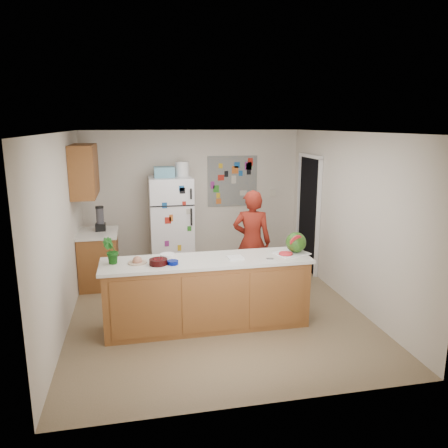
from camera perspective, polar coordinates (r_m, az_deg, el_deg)
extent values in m
cube|color=brown|center=(6.42, -1.13, -11.11)|extent=(4.00, 4.50, 0.02)
cube|color=beige|center=(8.21, -4.05, 3.40)|extent=(4.00, 0.02, 2.50)
cube|color=beige|center=(6.00, -20.42, -0.95)|extent=(0.02, 4.50, 2.50)
cube|color=beige|center=(6.67, 16.05, 0.70)|extent=(0.02, 4.50, 2.50)
cube|color=white|center=(5.86, -1.25, 11.99)|extent=(4.00, 4.50, 0.02)
cube|color=black|center=(7.99, 11.03, 1.25)|extent=(0.03, 0.85, 2.04)
cube|color=brown|center=(5.76, -2.22, -9.17)|extent=(2.60, 0.62, 0.88)
cube|color=silver|center=(5.60, -2.26, -4.81)|extent=(2.68, 0.70, 0.04)
cube|color=brown|center=(7.47, -15.99, -4.52)|extent=(0.60, 0.80, 0.86)
cube|color=silver|center=(7.35, -16.21, -1.17)|extent=(0.64, 0.84, 0.04)
cube|color=brown|center=(7.14, -17.80, 6.65)|extent=(0.35, 1.00, 0.80)
cube|color=silver|center=(7.87, -6.88, -0.05)|extent=(0.75, 0.70, 1.70)
cube|color=#5999B2|center=(7.71, -7.82, 6.74)|extent=(0.35, 0.28, 0.18)
cube|color=slate|center=(8.27, 1.12, 5.61)|extent=(0.95, 0.01, 0.95)
imported|color=maroon|center=(6.79, 3.65, -2.36)|extent=(0.69, 0.55, 1.63)
cylinder|color=black|center=(7.39, -15.87, 0.59)|extent=(0.12, 0.12, 0.38)
cube|color=white|center=(5.89, 8.85, -3.79)|extent=(0.49, 0.43, 0.01)
sphere|color=#2C5114|center=(5.89, 9.37, -2.38)|extent=(0.27, 0.27, 0.27)
cylinder|color=#DE3643|center=(5.81, 8.05, -3.84)|extent=(0.18, 0.18, 0.02)
cylinder|color=black|center=(5.43, -8.58, -4.90)|extent=(0.27, 0.27, 0.07)
cylinder|color=silver|center=(5.66, -7.40, -4.18)|extent=(0.24, 0.24, 0.06)
cylinder|color=#010C63|center=(5.42, -6.69, -5.01)|extent=(0.15, 0.15, 0.05)
cylinder|color=tan|center=(5.54, -11.24, -4.96)|extent=(0.29, 0.29, 0.02)
cube|color=white|center=(5.62, 1.48, -4.41)|extent=(0.21, 0.19, 0.02)
cube|color=gray|center=(5.62, 6.03, -4.54)|extent=(0.09, 0.04, 0.01)
imported|color=#14490C|center=(5.54, -14.56, -3.41)|extent=(0.21, 0.18, 0.33)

